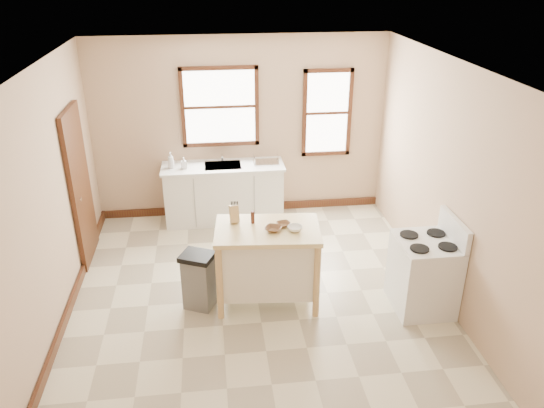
{
  "coord_description": "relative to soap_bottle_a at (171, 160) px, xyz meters",
  "views": [
    {
      "loc": [
        -0.48,
        -5.38,
        3.81
      ],
      "look_at": [
        0.23,
        0.4,
        1.08
      ],
      "focal_mm": 35.0,
      "sensor_mm": 36.0,
      "label": 1
    }
  ],
  "objects": [
    {
      "name": "ceiling",
      "position": [
        1.07,
        -2.18,
        1.76
      ],
      "size": [
        5.0,
        5.0,
        0.0
      ],
      "primitive_type": "plane",
      "rotation": [
        3.14,
        0.0,
        0.0
      ],
      "color": "white",
      "rests_on": "ground"
    },
    {
      "name": "soap_bottle_a",
      "position": [
        0.0,
        0.0,
        0.0
      ],
      "size": [
        0.11,
        0.11,
        0.25
      ],
      "primitive_type": "imported",
      "rotation": [
        0.0,
        0.0,
        -0.2
      ],
      "color": "#B2B2B2",
      "rests_on": "sink_counter"
    },
    {
      "name": "pepper_grinder",
      "position": [
        1.04,
        -2.07,
        0.01
      ],
      "size": [
        0.06,
        0.06,
        0.15
      ],
      "primitive_type": "cylinder",
      "rotation": [
        0.0,
        0.0,
        -0.3
      ],
      "color": "#3D1B10",
      "rests_on": "kitchen_island"
    },
    {
      "name": "soap_bottle_b",
      "position": [
        0.19,
        -0.04,
        -0.04
      ],
      "size": [
        0.09,
        0.09,
        0.18
      ],
      "primitive_type": "imported",
      "rotation": [
        0.0,
        0.0,
        0.19
      ],
      "color": "#B2B2B2",
      "rests_on": "sink_counter"
    },
    {
      "name": "wall_right",
      "position": [
        3.32,
        -2.18,
        0.36
      ],
      "size": [
        0.04,
        5.0,
        2.8
      ],
      "primitive_type": "cube",
      "color": "tan",
      "rests_on": "ground"
    },
    {
      "name": "baseboard_back",
      "position": [
        1.07,
        0.29,
        -0.98
      ],
      "size": [
        4.5,
        0.04,
        0.12
      ],
      "primitive_type": "cube",
      "color": "#411911",
      "rests_on": "ground"
    },
    {
      "name": "trash_bin",
      "position": [
        0.38,
        -2.25,
        -0.69
      ],
      "size": [
        0.46,
        0.43,
        0.71
      ],
      "primitive_type": null,
      "rotation": [
        0.0,
        0.0,
        -0.43
      ],
      "color": "#5E5E5C",
      "rests_on": "ground"
    },
    {
      "name": "kitchen_island",
      "position": [
        1.2,
        -2.23,
        -0.55
      ],
      "size": [
        1.26,
        0.87,
        0.98
      ],
      "primitive_type": null,
      "rotation": [
        0.0,
        0.0,
        -0.09
      ],
      "color": "#F7E391",
      "rests_on": "ground"
    },
    {
      "name": "knife_block",
      "position": [
        0.83,
        -2.02,
        0.04
      ],
      "size": [
        0.11,
        0.11,
        0.2
      ],
      "primitive_type": null,
      "rotation": [
        0.0,
        0.0,
        0.16
      ],
      "color": "tan",
      "rests_on": "kitchen_island"
    },
    {
      "name": "gas_stove",
      "position": [
        2.99,
        -2.57,
        -0.47
      ],
      "size": [
        0.71,
        0.72,
        1.15
      ],
      "primitive_type": null,
      "color": "silver",
      "rests_on": "ground"
    },
    {
      "name": "bowl_b",
      "position": [
        1.39,
        -2.19,
        -0.04
      ],
      "size": [
        0.19,
        0.19,
        0.04
      ],
      "primitive_type": "imported",
      "rotation": [
        0.0,
        0.0,
        0.24
      ],
      "color": "brown",
      "rests_on": "kitchen_island"
    },
    {
      "name": "floor",
      "position": [
        1.07,
        -2.18,
        -1.04
      ],
      "size": [
        5.0,
        5.0,
        0.0
      ],
      "primitive_type": "plane",
      "color": "beige",
      "rests_on": "ground"
    },
    {
      "name": "door_left",
      "position": [
        -1.14,
        -0.88,
        0.01
      ],
      "size": [
        0.06,
        0.9,
        2.1
      ],
      "primitive_type": "cube",
      "color": "#411911",
      "rests_on": "ground"
    },
    {
      "name": "sink_counter",
      "position": [
        0.77,
        0.02,
        -0.58
      ],
      "size": [
        1.86,
        0.62,
        0.92
      ],
      "primitive_type": null,
      "color": "silver",
      "rests_on": "ground"
    },
    {
      "name": "wall_left",
      "position": [
        -1.18,
        -2.18,
        0.36
      ],
      "size": [
        0.04,
        5.0,
        2.8
      ],
      "primitive_type": "cube",
      "color": "tan",
      "rests_on": "ground"
    },
    {
      "name": "window_main",
      "position": [
        0.77,
        0.3,
        0.71
      ],
      "size": [
        1.17,
        0.06,
        1.22
      ],
      "primitive_type": null,
      "color": "#411911",
      "rests_on": "wall_back"
    },
    {
      "name": "dish_rack",
      "position": [
        1.44,
        0.05,
        -0.07
      ],
      "size": [
        0.41,
        0.32,
        0.1
      ],
      "primitive_type": null,
      "rotation": [
        0.0,
        0.0,
        -0.07
      ],
      "color": "silver",
      "rests_on": "sink_counter"
    },
    {
      "name": "baseboard_left",
      "position": [
        -1.15,
        -2.18,
        -0.98
      ],
      "size": [
        0.04,
        5.0,
        0.12
      ],
      "primitive_type": "cube",
      "color": "#411911",
      "rests_on": "ground"
    },
    {
      "name": "bowl_c",
      "position": [
        1.5,
        -2.32,
        -0.03
      ],
      "size": [
        0.22,
        0.22,
        0.05
      ],
      "primitive_type": "imported",
      "rotation": [
        0.0,
        0.0,
        -0.38
      ],
      "color": "white",
      "rests_on": "kitchen_island"
    },
    {
      "name": "faucet",
      "position": [
        0.77,
        0.2,
        -0.01
      ],
      "size": [
        0.03,
        0.03,
        0.22
      ],
      "primitive_type": "cylinder",
      "color": "silver",
      "rests_on": "sink_counter"
    },
    {
      "name": "wall_back",
      "position": [
        1.07,
        0.32,
        0.36
      ],
      "size": [
        4.5,
        0.04,
        2.8
      ],
      "primitive_type": "cube",
      "color": "tan",
      "rests_on": "ground"
    },
    {
      "name": "window_side",
      "position": [
        2.42,
        0.3,
        0.56
      ],
      "size": [
        0.77,
        0.06,
        1.37
      ],
      "primitive_type": null,
      "color": "#411911",
      "rests_on": "wall_back"
    },
    {
      "name": "bowl_a",
      "position": [
        1.26,
        -2.29,
        -0.04
      ],
      "size": [
        0.25,
        0.25,
        0.05
      ],
      "primitive_type": "imported",
      "rotation": [
        0.0,
        0.0,
        -0.47
      ],
      "color": "brown",
      "rests_on": "kitchen_island"
    }
  ]
}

